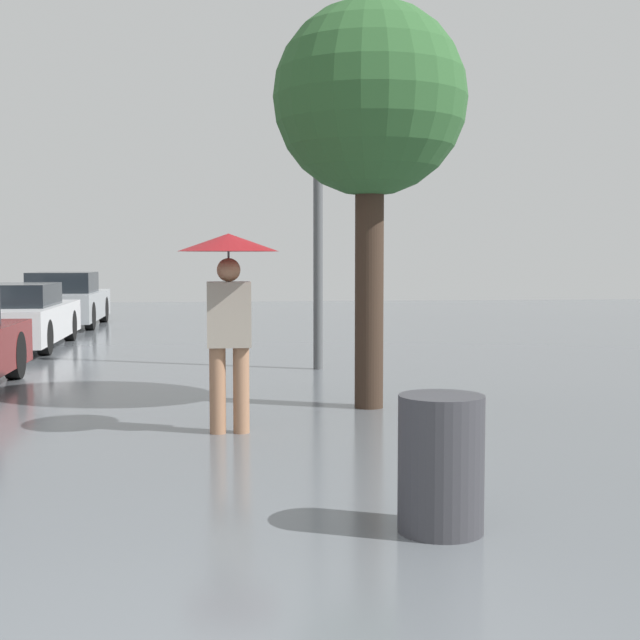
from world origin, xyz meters
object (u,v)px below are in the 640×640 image
at_px(pedestrian, 229,282).
at_px(trash_bin, 441,464).
at_px(parked_car_third, 11,317).
at_px(street_lamp, 318,171).
at_px(tree, 370,104).
at_px(parked_car_farthest, 64,301).

distance_m(pedestrian, trash_bin, 3.44).
xyz_separation_m(pedestrian, trash_bin, (1.16, -3.08, -0.97)).
distance_m(parked_car_third, street_lamp, 6.62).
height_order(pedestrian, tree, tree).
bearing_deg(parked_car_farthest, parked_car_third, -91.27).
distance_m(tree, trash_bin, 5.15).
height_order(parked_car_third, street_lamp, street_lamp).
bearing_deg(street_lamp, tree, -87.53).
height_order(tree, street_lamp, street_lamp).
xyz_separation_m(tree, street_lamp, (-0.14, 3.33, -0.37)).
height_order(parked_car_farthest, street_lamp, street_lamp).
bearing_deg(street_lamp, parked_car_farthest, 119.43).
bearing_deg(parked_car_farthest, trash_bin, -73.92).
distance_m(pedestrian, parked_car_farthest, 13.75).
bearing_deg(tree, pedestrian, -140.89).
xyz_separation_m(parked_car_third, parked_car_farthest, (0.11, 5.06, 0.05)).
distance_m(parked_car_farthest, tree, 13.31).
distance_m(parked_car_third, parked_car_farthest, 5.06).
xyz_separation_m(parked_car_third, trash_bin, (4.82, -11.28, -0.15)).
bearing_deg(parked_car_farthest, street_lamp, -60.57).
height_order(parked_car_farthest, tree, tree).
height_order(pedestrian, parked_car_third, pedestrian).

